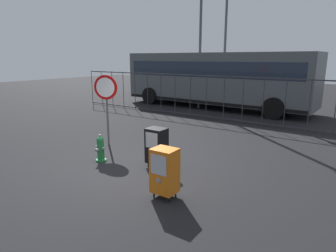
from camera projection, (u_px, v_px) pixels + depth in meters
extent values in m
plane|color=black|center=(132.00, 167.00, 7.41)|extent=(60.00, 60.00, 0.00)
cylinder|color=#1E7238|center=(101.00, 160.00, 7.87)|extent=(0.28, 0.28, 0.05)
cylinder|color=#1E7238|center=(101.00, 150.00, 7.80)|extent=(0.19, 0.19, 0.55)
sphere|color=#1E7238|center=(100.00, 140.00, 7.73)|extent=(0.19, 0.19, 0.19)
cylinder|color=gray|center=(100.00, 136.00, 7.71)|extent=(0.06, 0.06, 0.05)
cylinder|color=gray|center=(97.00, 150.00, 7.68)|extent=(0.09, 0.08, 0.09)
cylinder|color=gray|center=(97.00, 147.00, 7.86)|extent=(0.07, 0.07, 0.07)
cylinder|color=gray|center=(104.00, 149.00, 7.71)|extent=(0.07, 0.07, 0.07)
cylinder|color=black|center=(148.00, 165.00, 7.44)|extent=(0.04, 0.04, 0.12)
cylinder|color=black|center=(159.00, 167.00, 7.25)|extent=(0.04, 0.04, 0.12)
cylinder|color=black|center=(155.00, 161.00, 7.66)|extent=(0.04, 0.04, 0.12)
cylinder|color=black|center=(165.00, 164.00, 7.48)|extent=(0.04, 0.04, 0.12)
cube|color=black|center=(157.00, 145.00, 7.34)|extent=(0.48, 0.40, 0.90)
cube|color=#B2B7BF|center=(152.00, 141.00, 7.13)|extent=(0.36, 0.01, 0.40)
cube|color=gray|center=(152.00, 153.00, 7.20)|extent=(0.10, 0.02, 0.08)
cylinder|color=black|center=(154.00, 195.00, 5.81)|extent=(0.04, 0.04, 0.12)
cylinder|color=black|center=(168.00, 199.00, 5.62)|extent=(0.04, 0.04, 0.12)
cylinder|color=black|center=(162.00, 190.00, 6.03)|extent=(0.04, 0.04, 0.12)
cylinder|color=black|center=(176.00, 194.00, 5.85)|extent=(0.04, 0.04, 0.12)
cube|color=orange|center=(165.00, 171.00, 5.71)|extent=(0.48, 0.40, 0.90)
cube|color=#B2B7BF|center=(158.00, 165.00, 5.50)|extent=(0.36, 0.01, 0.40)
cube|color=gray|center=(158.00, 180.00, 5.58)|extent=(0.10, 0.02, 0.08)
cylinder|color=#4C4F54|center=(107.00, 111.00, 9.10)|extent=(0.06, 0.06, 2.20)
cylinder|color=red|center=(106.00, 87.00, 8.91)|extent=(0.71, 0.31, 0.76)
cylinder|color=white|center=(105.00, 87.00, 8.90)|extent=(0.56, 0.23, 0.60)
cube|color=#2D2D33|center=(234.00, 77.00, 12.20)|extent=(18.00, 0.04, 0.05)
cube|color=#2D2D33|center=(232.00, 120.00, 12.63)|extent=(18.00, 0.04, 0.05)
cylinder|color=#2D2D33|center=(92.00, 87.00, 17.41)|extent=(0.03, 0.03, 2.00)
cylinder|color=#2D2D33|center=(102.00, 88.00, 16.94)|extent=(0.03, 0.03, 2.00)
cylinder|color=#2D2D33|center=(112.00, 89.00, 16.46)|extent=(0.03, 0.03, 2.00)
cylinder|color=#2D2D33|center=(123.00, 90.00, 15.99)|extent=(0.03, 0.03, 2.00)
cylinder|color=#2D2D33|center=(135.00, 91.00, 15.51)|extent=(0.03, 0.03, 2.00)
cylinder|color=#2D2D33|center=(148.00, 92.00, 15.03)|extent=(0.03, 0.03, 2.00)
cylinder|color=#2D2D33|center=(161.00, 93.00, 14.56)|extent=(0.03, 0.03, 2.00)
cylinder|color=#2D2D33|center=(175.00, 94.00, 14.08)|extent=(0.03, 0.03, 2.00)
cylinder|color=#2D2D33|center=(190.00, 96.00, 13.61)|extent=(0.03, 0.03, 2.00)
cylinder|color=#2D2D33|center=(206.00, 97.00, 13.13)|extent=(0.03, 0.03, 2.00)
cylinder|color=#2D2D33|center=(224.00, 98.00, 12.66)|extent=(0.03, 0.03, 2.00)
cylinder|color=#2D2D33|center=(243.00, 100.00, 12.18)|extent=(0.03, 0.03, 2.00)
cylinder|color=#2D2D33|center=(263.00, 102.00, 11.70)|extent=(0.03, 0.03, 2.00)
cylinder|color=#2D2D33|center=(285.00, 104.00, 11.23)|extent=(0.03, 0.03, 2.00)
cylinder|color=#2D2D33|center=(309.00, 106.00, 10.75)|extent=(0.03, 0.03, 2.00)
cylinder|color=#2D2D33|center=(336.00, 108.00, 10.28)|extent=(0.03, 0.03, 2.00)
cube|color=#4C5156|center=(215.00, 77.00, 15.96)|extent=(10.58, 2.86, 2.65)
cube|color=#1E2838|center=(215.00, 69.00, 15.85)|extent=(9.95, 2.86, 0.80)
cube|color=black|center=(214.00, 99.00, 16.24)|extent=(10.37, 2.86, 0.16)
cylinder|color=black|center=(273.00, 108.00, 13.12)|extent=(1.01, 0.31, 1.00)
cylinder|color=black|center=(288.00, 102.00, 15.07)|extent=(1.01, 0.31, 1.00)
cylinder|color=black|center=(150.00, 96.00, 17.40)|extent=(1.01, 0.31, 1.00)
cylinder|color=black|center=(174.00, 92.00, 19.34)|extent=(1.01, 0.31, 1.00)
cube|color=beige|center=(198.00, 72.00, 21.66)|extent=(10.52, 2.58, 2.65)
cube|color=#1E2838|center=(198.00, 66.00, 21.55)|extent=(9.89, 2.59, 0.80)
cube|color=black|center=(197.00, 89.00, 21.94)|extent=(10.31, 2.59, 0.16)
cylinder|color=black|center=(237.00, 93.00, 18.87)|extent=(1.00, 0.29, 1.00)
cylinder|color=black|center=(250.00, 90.00, 20.86)|extent=(1.00, 0.29, 1.00)
cylinder|color=black|center=(149.00, 87.00, 22.99)|extent=(1.00, 0.29, 1.00)
cylinder|color=black|center=(167.00, 84.00, 24.98)|extent=(1.00, 0.29, 1.00)
cylinder|color=#4C4F54|center=(225.00, 45.00, 16.54)|extent=(0.14, 0.14, 6.91)
cylinder|color=#4C4F54|center=(200.00, 33.00, 15.29)|extent=(0.14, 0.14, 8.06)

